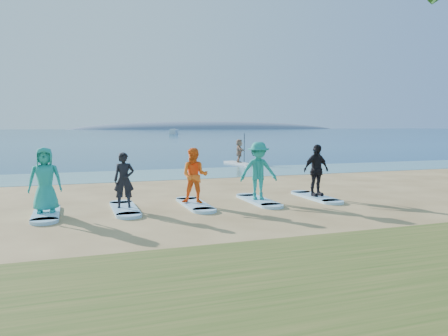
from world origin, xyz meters
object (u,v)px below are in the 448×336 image
object	(u,v)px
student_0	(45,180)
surfboard_1	(125,209)
paddleboard	(239,163)
paddleboarder	(239,151)
student_3	(258,171)
surfboard_3	(258,201)
boat_offshore_b	(174,134)
student_1	(124,180)
surfboard_2	(195,204)
surfboard_0	(46,214)
surfboard_4	(316,197)
student_2	(195,176)
student_4	(316,170)

from	to	relation	value
student_0	surfboard_1	distance (m)	2.36
paddleboard	surfboard_1	world-z (taller)	paddleboard
paddleboarder	student_3	size ratio (longest dim) A/B	0.80
surfboard_3	student_3	distance (m)	0.99
boat_offshore_b	surfboard_1	xyz separation A→B (m)	(-26.78, -112.24, 0.04)
paddleboarder	student_1	bearing A→B (deg)	158.25
student_0	surfboard_3	xyz separation A→B (m)	(6.47, 0.00, -0.95)
surfboard_2	student_0	bearing A→B (deg)	180.00
student_1	student_3	size ratio (longest dim) A/B	0.86
surfboard_0	surfboard_4	size ratio (longest dim) A/B	1.00
surfboard_0	surfboard_1	xyz separation A→B (m)	(2.16, 0.00, 0.00)
paddleboard	surfboard_2	distance (m)	14.91
surfboard_2	student_3	size ratio (longest dim) A/B	1.17
student_2	student_3	bearing A→B (deg)	24.80
surfboard_2	surfboard_3	bearing A→B (deg)	0.00
student_3	student_4	distance (m)	2.16
paddleboard	student_2	xyz separation A→B (m)	(-6.66, -13.34, 0.89)
student_2	surfboard_4	xyz separation A→B (m)	(4.32, 0.00, -0.91)
boat_offshore_b	student_3	xyz separation A→B (m)	(-22.46, -112.24, 1.03)
paddleboard	student_0	bearing A→B (deg)	-138.17
paddleboard	student_2	bearing A→B (deg)	-125.26
student_0	student_2	size ratio (longest dim) A/B	1.06
student_2	student_0	bearing A→B (deg)	-155.20
student_2	student_3	size ratio (longest dim) A/B	0.91
surfboard_3	student_3	bearing A→B (deg)	0.00
student_0	surfboard_3	size ratio (longest dim) A/B	0.83
student_1	surfboard_4	bearing A→B (deg)	6.95
student_1	student_2	world-z (taller)	student_2
student_1	student_2	xyz separation A→B (m)	(2.16, 0.00, 0.05)
paddleboard	surfboard_0	size ratio (longest dim) A/B	1.36
student_3	surfboard_2	bearing A→B (deg)	-168.87
boat_offshore_b	student_4	distance (m)	114.07
boat_offshore_b	student_1	xyz separation A→B (m)	(-26.78, -112.24, 0.91)
surfboard_3	student_3	size ratio (longest dim) A/B	1.17
student_1	student_3	xyz separation A→B (m)	(4.32, 0.00, 0.13)
paddleboard	paddleboarder	world-z (taller)	paddleboarder
student_1	surfboard_1	bearing A→B (deg)	0.00
surfboard_3	surfboard_1	bearing A→B (deg)	180.00
paddleboarder	student_4	xyz separation A→B (m)	(-2.35, -13.34, 0.11)
student_2	student_4	bearing A→B (deg)	24.80
boat_offshore_b	surfboard_0	bearing A→B (deg)	-82.43
paddleboarder	surfboard_2	world-z (taller)	paddleboarder
surfboard_0	student_4	xyz separation A→B (m)	(8.63, 0.00, 0.93)
surfboard_3	paddleboarder	bearing A→B (deg)	71.33
paddleboard	student_4	distance (m)	13.58
boat_offshore_b	student_2	bearing A→B (deg)	-80.34
boat_offshore_b	surfboard_1	bearing A→B (deg)	-81.39
student_3	student_4	world-z (taller)	student_3
paddleboarder	student_1	distance (m)	15.99
paddleboarder	student_3	world-z (taller)	student_3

